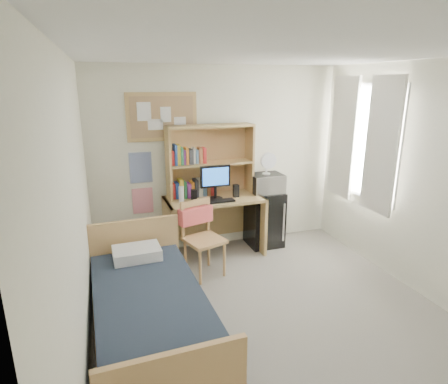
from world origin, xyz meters
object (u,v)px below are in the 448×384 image
object	(u,v)px
microwave	(266,183)
desk_fan	(267,164)
speaker_left	(194,195)
bed	(150,319)
bulletin_board	(162,117)
desk_chair	(204,239)
mini_fridge	(264,218)
monitor	(215,183)
desk	(214,226)
speaker_right	(236,191)

from	to	relation	value
microwave	desk_fan	bearing A→B (deg)	0.00
speaker_left	microwave	xyz separation A→B (m)	(1.10, 0.14, 0.04)
bed	desk_fan	bearing A→B (deg)	40.26
bulletin_board	speaker_left	xyz separation A→B (m)	(0.32, -0.41, -1.00)
desk_fan	desk_chair	bearing A→B (deg)	-151.13
mini_fridge	speaker_left	bearing A→B (deg)	-172.53
bulletin_board	bed	distance (m)	2.66
desk_chair	desk_fan	distance (m)	1.47
bed	bulletin_board	bearing A→B (deg)	73.82
mini_fridge	desk_fan	size ratio (longest dim) A/B	2.89
bed	desk_fan	world-z (taller)	desk_fan
bed	monitor	size ratio (longest dim) A/B	4.46
desk	speaker_right	bearing A→B (deg)	-11.31
monitor	desk_fan	size ratio (longest dim) A/B	1.55
desk	desk_chair	size ratio (longest dim) A/B	1.39
bed	microwave	world-z (taller)	microwave
desk	microwave	size ratio (longest dim) A/B	2.88
mini_fridge	microwave	xyz separation A→B (m)	(0.00, -0.02, 0.55)
speaker_right	desk	bearing A→B (deg)	168.69
speaker_left	microwave	bearing A→B (deg)	5.56
monitor	desk	bearing A→B (deg)	90.00
bulletin_board	speaker_right	bearing A→B (deg)	-23.03
bulletin_board	speaker_left	bearing A→B (deg)	-52.19
desk	bed	bearing A→B (deg)	-124.99
mini_fridge	bed	xyz separation A→B (m)	(-1.92, -1.79, -0.14)
desk_chair	desk	bearing A→B (deg)	44.35
desk	desk_fan	bearing A→B (deg)	3.38
bed	speaker_right	world-z (taller)	speaker_right
mini_fridge	desk	bearing A→B (deg)	-174.31
speaker_left	desk_fan	bearing A→B (deg)	5.56
desk_fan	speaker_right	bearing A→B (deg)	-167.11
speaker_left	desk_fan	size ratio (longest dim) A/B	0.56
bed	speaker_right	size ratio (longest dim) A/B	11.21
mini_fridge	desk_fan	distance (m)	0.82
desk	speaker_left	world-z (taller)	speaker_left
monitor	speaker_right	size ratio (longest dim) A/B	2.51
desk_chair	speaker_right	xyz separation A→B (m)	(0.59, 0.50, 0.44)
bulletin_board	monitor	world-z (taller)	bulletin_board
microwave	bed	bearing A→B (deg)	-138.16
microwave	speaker_left	bearing A→B (deg)	-173.55
speaker_left	desk_fan	distance (m)	1.16
mini_fridge	monitor	size ratio (longest dim) A/B	1.87
speaker_left	microwave	world-z (taller)	microwave
mini_fridge	desk_chair	bearing A→B (deg)	-150.35
mini_fridge	microwave	bearing A→B (deg)	-90.00
speaker_left	speaker_right	xyz separation A→B (m)	(0.60, 0.02, 0.01)
desk_chair	speaker_right	size ratio (longest dim) A/B	5.47
monitor	desk_fan	distance (m)	0.83
desk	microwave	xyz separation A→B (m)	(0.81, 0.07, 0.54)
desk	monitor	xyz separation A→B (m)	(0.00, -0.06, 0.64)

